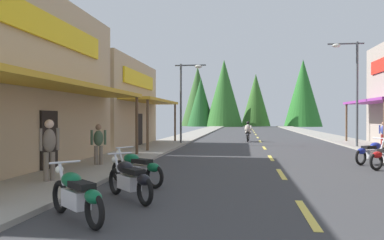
% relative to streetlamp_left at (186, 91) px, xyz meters
% --- Properties ---
extents(ground, '(10.29, 94.48, 0.10)m').
position_rel_streetlamp_left_xyz_m(ground, '(5.19, 6.35, -3.72)').
color(ground, '#38383A').
extents(sidewalk_left, '(2.73, 94.48, 0.12)m').
position_rel_streetlamp_left_xyz_m(sidewalk_left, '(-1.31, 6.35, -3.61)').
color(sidewalk_left, gray).
rests_on(sidewalk_left, ground).
extents(sidewalk_right, '(2.73, 94.48, 0.12)m').
position_rel_streetlamp_left_xyz_m(sidewalk_right, '(11.70, 6.35, -3.61)').
color(sidewalk_right, gray).
rests_on(sidewalk_right, ground).
extents(centerline_dashes, '(0.16, 67.13, 0.01)m').
position_rel_streetlamp_left_xyz_m(centerline_dashes, '(5.19, 7.19, -3.67)').
color(centerline_dashes, '#E0C64C').
rests_on(centerline_dashes, ground).
extents(storefront_left_far, '(9.63, 9.54, 5.46)m').
position_rel_streetlamp_left_xyz_m(storefront_left_far, '(-6.56, -2.30, -0.94)').
color(storefront_left_far, tan).
rests_on(storefront_left_far, ground).
extents(streetlamp_left, '(2.13, 0.30, 5.54)m').
position_rel_streetlamp_left_xyz_m(streetlamp_left, '(0.00, 0.00, 0.00)').
color(streetlamp_left, '#474C51').
rests_on(streetlamp_left, ground).
extents(streetlamp_right, '(2.13, 0.30, 6.44)m').
position_rel_streetlamp_left_xyz_m(streetlamp_right, '(10.42, -1.80, 0.50)').
color(streetlamp_right, '#474C51').
rests_on(streetlamp_right, ground).
extents(motorcycle_parked_right_6, '(1.72, 1.43, 1.04)m').
position_rel_streetlamp_left_xyz_m(motorcycle_parked_right_6, '(9.05, -10.04, -3.18)').
color(motorcycle_parked_right_6, black).
rests_on(motorcycle_parked_right_6, ground).
extents(motorcycle_parked_left_0, '(1.65, 1.52, 1.04)m').
position_rel_streetlamp_left_xyz_m(motorcycle_parked_left_0, '(0.99, -19.73, -3.18)').
color(motorcycle_parked_left_0, black).
rests_on(motorcycle_parked_left_0, ground).
extents(motorcycle_parked_left_1, '(1.53, 1.64, 1.04)m').
position_rel_streetlamp_left_xyz_m(motorcycle_parked_left_1, '(1.42, -17.88, -3.18)').
color(motorcycle_parked_left_1, black).
rests_on(motorcycle_parked_left_1, ground).
extents(motorcycle_parked_left_2, '(1.83, 1.28, 1.04)m').
position_rel_streetlamp_left_xyz_m(motorcycle_parked_left_2, '(1.05, -15.99, -3.18)').
color(motorcycle_parked_left_2, black).
rests_on(motorcycle_parked_left_2, ground).
extents(rider_cruising_lead, '(0.60, 2.14, 1.57)m').
position_rel_streetlamp_left_xyz_m(rider_cruising_lead, '(4.26, 3.67, -3.02)').
color(rider_cruising_lead, black).
rests_on(rider_cruising_lead, ground).
extents(pedestrian_by_shop, '(0.43, 0.46, 1.82)m').
position_rel_streetlamp_left_xyz_m(pedestrian_by_shop, '(-1.34, -16.30, -2.61)').
color(pedestrian_by_shop, '#726659').
rests_on(pedestrian_by_shop, ground).
extents(pedestrian_browsing, '(0.53, 0.38, 1.62)m').
position_rel_streetlamp_left_xyz_m(pedestrian_browsing, '(-1.38, -12.57, -2.74)').
color(pedestrian_browsing, '#726659').
rests_on(pedestrian_browsing, ground).
extents(pedestrian_waiting, '(0.44, 0.44, 1.60)m').
position_rel_streetlamp_left_xyz_m(pedestrian_waiting, '(12.61, -0.73, -2.75)').
color(pedestrian_waiting, maroon).
rests_on(pedestrian_waiting, ground).
extents(treeline_backdrop, '(28.99, 11.67, 13.54)m').
position_rel_streetlamp_left_xyz_m(treeline_backdrop, '(4.56, 54.46, 2.51)').
color(treeline_backdrop, '#256723').
rests_on(treeline_backdrop, ground).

